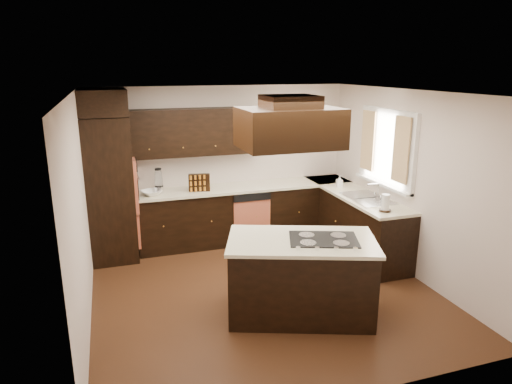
% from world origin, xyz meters
% --- Properties ---
extents(floor, '(4.20, 4.20, 0.02)m').
position_xyz_m(floor, '(0.00, 0.00, -0.01)').
color(floor, '#543019').
rests_on(floor, ground).
extents(ceiling, '(4.20, 4.20, 0.02)m').
position_xyz_m(ceiling, '(0.00, 0.00, 2.51)').
color(ceiling, white).
rests_on(ceiling, ground).
extents(wall_back, '(4.20, 0.02, 2.50)m').
position_xyz_m(wall_back, '(0.00, 2.11, 1.25)').
color(wall_back, beige).
rests_on(wall_back, ground).
extents(wall_front, '(4.20, 0.02, 2.50)m').
position_xyz_m(wall_front, '(0.00, -2.11, 1.25)').
color(wall_front, beige).
rests_on(wall_front, ground).
extents(wall_left, '(0.02, 4.20, 2.50)m').
position_xyz_m(wall_left, '(-2.11, 0.00, 1.25)').
color(wall_left, beige).
rests_on(wall_left, ground).
extents(wall_right, '(0.02, 4.20, 2.50)m').
position_xyz_m(wall_right, '(2.11, 0.00, 1.25)').
color(wall_right, beige).
rests_on(wall_right, ground).
extents(oven_column, '(0.65, 0.75, 2.12)m').
position_xyz_m(oven_column, '(-1.78, 1.71, 1.06)').
color(oven_column, black).
rests_on(oven_column, floor).
extents(wall_oven_face, '(0.05, 0.62, 0.78)m').
position_xyz_m(wall_oven_face, '(-1.43, 1.71, 1.12)').
color(wall_oven_face, '#DD6E4C').
rests_on(wall_oven_face, oven_column).
extents(base_cabinets_back, '(2.93, 0.60, 0.88)m').
position_xyz_m(base_cabinets_back, '(0.03, 1.80, 0.44)').
color(base_cabinets_back, black).
rests_on(base_cabinets_back, floor).
extents(base_cabinets_right, '(0.60, 2.40, 0.88)m').
position_xyz_m(base_cabinets_right, '(1.80, 0.90, 0.44)').
color(base_cabinets_right, black).
rests_on(base_cabinets_right, floor).
extents(countertop_back, '(2.93, 0.63, 0.04)m').
position_xyz_m(countertop_back, '(0.03, 1.79, 0.90)').
color(countertop_back, beige).
rests_on(countertop_back, base_cabinets_back).
extents(countertop_right, '(0.63, 2.40, 0.04)m').
position_xyz_m(countertop_right, '(1.79, 0.90, 0.90)').
color(countertop_right, beige).
rests_on(countertop_right, base_cabinets_right).
extents(upper_cabinets, '(2.00, 0.34, 0.72)m').
position_xyz_m(upper_cabinets, '(-0.43, 1.93, 1.81)').
color(upper_cabinets, black).
rests_on(upper_cabinets, wall_back).
extents(dishwasher_front, '(0.60, 0.05, 0.72)m').
position_xyz_m(dishwasher_front, '(0.33, 1.50, 0.40)').
color(dishwasher_front, '#DD6E4C').
rests_on(dishwasher_front, floor).
extents(window_frame, '(0.06, 1.32, 1.12)m').
position_xyz_m(window_frame, '(2.07, 0.55, 1.65)').
color(window_frame, white).
rests_on(window_frame, wall_right).
extents(window_pane, '(0.00, 1.20, 1.00)m').
position_xyz_m(window_pane, '(2.10, 0.55, 1.65)').
color(window_pane, white).
rests_on(window_pane, wall_right).
extents(curtain_left, '(0.02, 0.34, 0.90)m').
position_xyz_m(curtain_left, '(2.01, 0.13, 1.70)').
color(curtain_left, beige).
rests_on(curtain_left, wall_right).
extents(curtain_right, '(0.02, 0.34, 0.90)m').
position_xyz_m(curtain_right, '(2.01, 0.97, 1.70)').
color(curtain_right, beige).
rests_on(curtain_right, wall_right).
extents(sink_rim, '(0.52, 0.84, 0.01)m').
position_xyz_m(sink_rim, '(1.80, 0.55, 0.92)').
color(sink_rim, silver).
rests_on(sink_rim, countertop_right).
extents(island, '(1.80, 1.36, 0.88)m').
position_xyz_m(island, '(0.23, -0.67, 0.44)').
color(island, black).
rests_on(island, floor).
extents(island_top, '(1.87, 1.44, 0.04)m').
position_xyz_m(island_top, '(0.23, -0.67, 0.90)').
color(island_top, beige).
rests_on(island_top, island).
extents(cooktop, '(0.88, 0.73, 0.01)m').
position_xyz_m(cooktop, '(0.45, -0.75, 0.93)').
color(cooktop, black).
rests_on(cooktop, island_top).
extents(range_hood, '(1.05, 0.72, 0.42)m').
position_xyz_m(range_hood, '(0.10, -0.55, 2.16)').
color(range_hood, black).
rests_on(range_hood, ceiling).
extents(hood_duct, '(0.55, 0.50, 0.13)m').
position_xyz_m(hood_duct, '(0.10, -0.55, 2.44)').
color(hood_duct, black).
rests_on(hood_duct, ceiling).
extents(blender_base, '(0.15, 0.15, 0.10)m').
position_xyz_m(blender_base, '(-1.06, 1.81, 0.97)').
color(blender_base, silver).
rests_on(blender_base, countertop_back).
extents(blender_pitcher, '(0.13, 0.13, 0.26)m').
position_xyz_m(blender_pitcher, '(-1.06, 1.81, 1.15)').
color(blender_pitcher, silver).
rests_on(blender_pitcher, blender_base).
extents(spice_rack, '(0.33, 0.16, 0.27)m').
position_xyz_m(spice_rack, '(-0.46, 1.72, 1.06)').
color(spice_rack, black).
rests_on(spice_rack, countertop_back).
extents(mixing_bowl, '(0.39, 0.39, 0.07)m').
position_xyz_m(mixing_bowl, '(-1.19, 1.72, 0.96)').
color(mixing_bowl, white).
rests_on(mixing_bowl, countertop_back).
extents(soap_bottle, '(0.10, 0.10, 0.19)m').
position_xyz_m(soap_bottle, '(1.71, 1.24, 1.02)').
color(soap_bottle, white).
rests_on(soap_bottle, countertop_right).
extents(paper_towel, '(0.14, 0.14, 0.24)m').
position_xyz_m(paper_towel, '(1.69, -0.07, 1.04)').
color(paper_towel, white).
rests_on(paper_towel, countertop_right).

